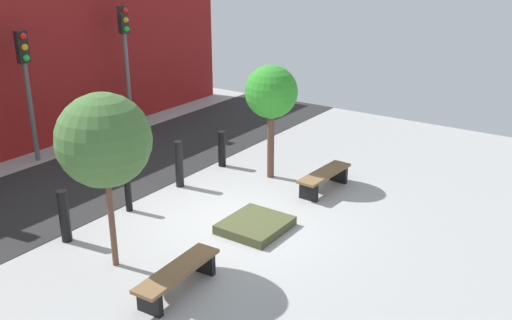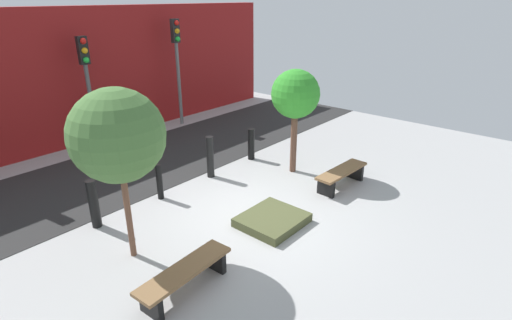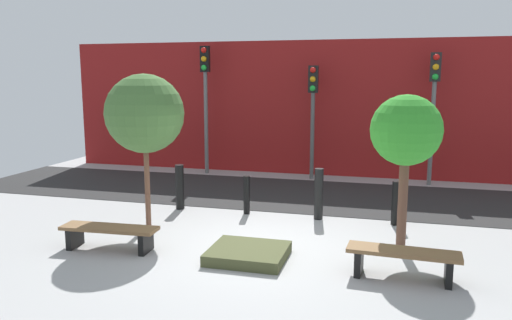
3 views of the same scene
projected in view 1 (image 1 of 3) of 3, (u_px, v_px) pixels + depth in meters
ground_plane at (232, 222)px, 11.50m from camera, size 18.00×18.00×0.00m
road_strip at (93, 177)px, 13.72m from camera, size 18.00×3.66×0.01m
building_facade at (6, 78)px, 14.60m from camera, size 16.20×0.50×4.10m
bench_left at (178, 275)px, 9.08m from camera, size 1.74×0.54×0.42m
bench_right at (324, 177)px, 12.89m from camera, size 1.68×0.53×0.45m
planter_bed at (255, 225)px, 11.17m from camera, size 1.26×1.14×0.18m
tree_behind_left_bench at (104, 141)px, 9.16m from camera, size 1.56×1.56×3.07m
tree_behind_right_bench at (271, 93)px, 13.05m from camera, size 1.23×1.23×2.71m
bollard_far_left at (64, 216)px, 10.59m from camera, size 0.20×0.20×1.03m
bollard_left at (128, 192)px, 11.85m from camera, size 0.14×0.14×0.86m
bollard_center at (179, 164)px, 13.04m from camera, size 0.19×0.19×1.10m
bollard_right at (222, 149)px, 14.30m from camera, size 0.19×0.19×0.91m
traffic_light_mid_west at (26, 72)px, 14.03m from camera, size 0.28×0.27×3.33m
traffic_light_mid_east at (126, 46)px, 16.52m from camera, size 0.28×0.27×3.66m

